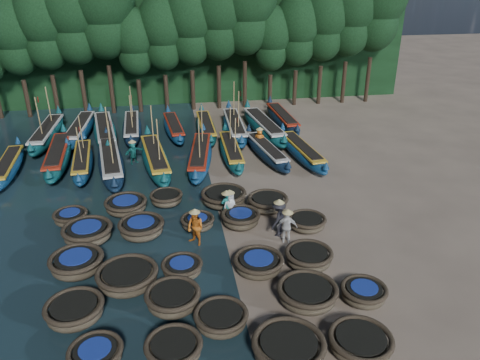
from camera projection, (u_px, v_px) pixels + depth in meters
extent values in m
plane|color=gray|center=(221.00, 221.00, 23.64)|extent=(120.00, 120.00, 0.00)
cube|color=black|center=(188.00, 45.00, 42.53)|extent=(40.00, 3.00, 10.00)
ellipsoid|color=brown|center=(96.00, 357.00, 15.12)|extent=(1.88, 1.88, 0.58)
torus|color=#3B3223|center=(95.00, 350.00, 15.01)|extent=(1.82, 1.82, 0.17)
cylinder|color=black|center=(95.00, 350.00, 14.99)|extent=(1.38, 1.38, 0.05)
cylinder|color=navy|center=(95.00, 349.00, 14.98)|extent=(1.06, 1.06, 0.03)
ellipsoid|color=brown|center=(174.00, 352.00, 15.25)|extent=(1.80, 1.80, 0.67)
torus|color=#3B3223|center=(173.00, 344.00, 15.12)|extent=(1.94, 1.94, 0.20)
cylinder|color=black|center=(173.00, 343.00, 15.10)|extent=(1.46, 1.46, 0.06)
ellipsoid|color=brown|center=(288.00, 351.00, 15.24)|extent=(3.01, 3.01, 0.74)
torus|color=#3B3223|center=(289.00, 343.00, 15.09)|extent=(2.46, 2.46, 0.22)
cylinder|color=black|center=(289.00, 342.00, 15.07)|extent=(1.88, 1.88, 0.07)
ellipsoid|color=brown|center=(360.00, 345.00, 15.53)|extent=(2.17, 2.17, 0.65)
torus|color=#3B3223|center=(361.00, 338.00, 15.40)|extent=(2.18, 2.18, 0.20)
cylinder|color=black|center=(361.00, 337.00, 15.38)|extent=(1.66, 1.66, 0.06)
ellipsoid|color=brown|center=(75.00, 313.00, 16.94)|extent=(2.52, 2.52, 0.68)
torus|color=#3B3223|center=(74.00, 306.00, 16.80)|extent=(2.17, 2.17, 0.21)
cylinder|color=black|center=(74.00, 305.00, 16.79)|extent=(1.65, 1.65, 0.06)
ellipsoid|color=brown|center=(173.00, 301.00, 17.51)|extent=(2.57, 2.57, 0.71)
torus|color=#3B3223|center=(173.00, 294.00, 17.37)|extent=(2.13, 2.13, 0.22)
cylinder|color=black|center=(173.00, 293.00, 17.35)|extent=(1.60, 1.60, 0.06)
ellipsoid|color=brown|center=(221.00, 320.00, 16.62)|extent=(2.19, 2.19, 0.62)
torus|color=#3B3223|center=(221.00, 314.00, 16.49)|extent=(1.97, 1.97, 0.19)
cylinder|color=black|center=(221.00, 313.00, 16.48)|extent=(1.50, 1.50, 0.06)
ellipsoid|color=brown|center=(307.00, 296.00, 17.79)|extent=(2.84, 2.84, 0.70)
torus|color=#3B3223|center=(308.00, 289.00, 17.65)|extent=(2.36, 2.36, 0.21)
cylinder|color=black|center=(308.00, 288.00, 17.63)|extent=(1.80, 1.80, 0.06)
ellipsoid|color=brown|center=(363.00, 295.00, 17.90)|extent=(2.19, 2.19, 0.61)
torus|color=#3B3223|center=(364.00, 289.00, 17.78)|extent=(1.80, 1.80, 0.18)
cylinder|color=black|center=(364.00, 288.00, 17.77)|extent=(1.36, 1.36, 0.06)
cylinder|color=navy|center=(364.00, 287.00, 17.75)|extent=(1.04, 1.04, 0.04)
ellipsoid|color=brown|center=(77.00, 265.00, 19.55)|extent=(2.65, 2.65, 0.73)
torus|color=#3B3223|center=(76.00, 258.00, 19.40)|extent=(2.28, 2.28, 0.22)
cylinder|color=black|center=(76.00, 257.00, 19.38)|extent=(1.73, 1.73, 0.07)
cylinder|color=navy|center=(76.00, 257.00, 19.36)|extent=(1.33, 1.33, 0.04)
ellipsoid|color=brown|center=(128.00, 279.00, 18.70)|extent=(2.95, 2.95, 0.72)
torus|color=#3B3223|center=(127.00, 272.00, 18.56)|extent=(2.50, 2.50, 0.22)
cylinder|color=black|center=(127.00, 271.00, 18.54)|extent=(1.91, 1.91, 0.07)
ellipsoid|color=brown|center=(182.00, 269.00, 19.39)|extent=(1.81, 1.81, 0.59)
torus|color=#3B3223|center=(182.00, 264.00, 19.28)|extent=(1.74, 1.74, 0.18)
cylinder|color=black|center=(182.00, 263.00, 19.26)|extent=(1.31, 1.31, 0.05)
cylinder|color=navy|center=(182.00, 263.00, 19.25)|extent=(1.01, 1.01, 0.04)
ellipsoid|color=brown|center=(259.00, 265.00, 19.62)|extent=(2.15, 2.15, 0.64)
torus|color=#3B3223|center=(259.00, 259.00, 19.49)|extent=(2.13, 2.13, 0.19)
cylinder|color=black|center=(259.00, 259.00, 19.48)|extent=(1.63, 1.63, 0.06)
cylinder|color=navy|center=(259.00, 258.00, 19.46)|extent=(1.25, 1.25, 0.04)
ellipsoid|color=brown|center=(309.00, 259.00, 20.00)|extent=(2.32, 2.32, 0.68)
torus|color=#3B3223|center=(309.00, 253.00, 19.86)|extent=(2.08, 2.08, 0.21)
cylinder|color=black|center=(309.00, 252.00, 19.85)|extent=(1.57, 1.57, 0.06)
ellipsoid|color=brown|center=(88.00, 235.00, 21.70)|extent=(2.45, 2.45, 0.75)
torus|color=#3B3223|center=(87.00, 228.00, 21.55)|extent=(2.33, 2.33, 0.23)
cylinder|color=black|center=(87.00, 227.00, 21.53)|extent=(1.76, 1.76, 0.07)
cylinder|color=navy|center=(87.00, 227.00, 21.51)|extent=(1.36, 1.36, 0.05)
ellipsoid|color=brown|center=(142.00, 230.00, 22.13)|extent=(2.40, 2.40, 0.73)
torus|color=#3B3223|center=(141.00, 223.00, 21.99)|extent=(2.20, 2.20, 0.22)
cylinder|color=black|center=(141.00, 223.00, 21.97)|extent=(1.65, 1.65, 0.07)
cylinder|color=navy|center=(141.00, 222.00, 21.95)|extent=(1.27, 1.27, 0.04)
ellipsoid|color=brown|center=(198.00, 224.00, 22.82)|extent=(1.61, 1.61, 0.57)
torus|color=#3B3223|center=(197.00, 219.00, 22.71)|extent=(1.68, 1.68, 0.17)
cylinder|color=black|center=(197.00, 218.00, 22.69)|extent=(1.26, 1.26, 0.05)
cylinder|color=navy|center=(197.00, 218.00, 22.68)|extent=(0.97, 0.97, 0.03)
ellipsoid|color=brown|center=(241.00, 220.00, 23.01)|extent=(2.09, 2.09, 0.69)
torus|color=#3B3223|center=(241.00, 214.00, 22.87)|extent=(1.96, 1.96, 0.21)
cylinder|color=black|center=(241.00, 214.00, 22.86)|extent=(1.47, 1.47, 0.06)
cylinder|color=navy|center=(241.00, 213.00, 22.84)|extent=(1.13, 1.13, 0.04)
ellipsoid|color=brown|center=(307.00, 224.00, 22.77)|extent=(1.84, 1.84, 0.59)
torus|color=#3B3223|center=(307.00, 219.00, 22.66)|extent=(1.87, 1.87, 0.18)
cylinder|color=black|center=(307.00, 218.00, 22.64)|extent=(1.42, 1.42, 0.05)
ellipsoid|color=brown|center=(71.00, 219.00, 23.22)|extent=(1.97, 1.97, 0.60)
torus|color=#3B3223|center=(70.00, 214.00, 23.10)|extent=(1.71, 1.71, 0.18)
cylinder|color=black|center=(70.00, 213.00, 23.08)|extent=(1.28, 1.28, 0.05)
cylinder|color=navy|center=(70.00, 212.00, 23.07)|extent=(0.99, 0.99, 0.04)
ellipsoid|color=brown|center=(126.00, 207.00, 24.30)|extent=(2.55, 2.55, 0.65)
torus|color=#3B3223|center=(126.00, 202.00, 24.17)|extent=(2.21, 2.21, 0.20)
cylinder|color=black|center=(125.00, 201.00, 24.16)|extent=(1.69, 1.69, 0.06)
cylinder|color=navy|center=(125.00, 200.00, 24.14)|extent=(1.30, 1.30, 0.04)
ellipsoid|color=brown|center=(167.00, 200.00, 25.07)|extent=(2.03, 2.03, 0.61)
torus|color=#3B3223|center=(166.00, 195.00, 24.95)|extent=(1.78, 1.78, 0.19)
cylinder|color=black|center=(166.00, 194.00, 24.94)|extent=(1.34, 1.34, 0.06)
ellipsoid|color=brown|center=(224.00, 199.00, 25.04)|extent=(2.94, 2.94, 0.72)
torus|color=#3B3223|center=(224.00, 193.00, 24.90)|extent=(2.45, 2.45, 0.22)
cylinder|color=black|center=(224.00, 192.00, 24.88)|extent=(1.87, 1.87, 0.07)
ellipsoid|color=brown|center=(268.00, 204.00, 24.51)|extent=(2.57, 2.57, 0.70)
torus|color=#3B3223|center=(268.00, 199.00, 24.37)|extent=(2.14, 2.14, 0.21)
cylinder|color=black|center=(268.00, 198.00, 24.36)|extent=(1.62, 1.62, 0.06)
ellipsoid|color=navy|center=(8.00, 167.00, 28.68)|extent=(1.70, 7.12, 0.88)
cone|color=navy|center=(17.00, 140.00, 31.48)|extent=(0.39, 0.39, 0.53)
cube|color=gold|center=(7.00, 162.00, 28.53)|extent=(1.26, 5.52, 0.11)
cube|color=black|center=(7.00, 161.00, 28.50)|extent=(0.98, 4.80, 0.09)
ellipsoid|color=#0E4950|center=(58.00, 156.00, 30.07)|extent=(2.07, 8.43, 1.04)
cone|color=#0E4950|center=(63.00, 127.00, 33.37)|extent=(0.46, 0.46, 0.63)
cone|color=#0E4950|center=(48.00, 173.00, 26.21)|extent=(0.46, 0.46, 0.52)
cube|color=#AC2815|center=(57.00, 150.00, 29.88)|extent=(1.53, 6.53, 0.13)
cube|color=black|center=(57.00, 149.00, 29.85)|extent=(1.20, 5.67, 0.10)
ellipsoid|color=navy|center=(82.00, 162.00, 29.45)|extent=(1.99, 7.39, 0.91)
cone|color=navy|center=(83.00, 134.00, 32.32)|extent=(0.40, 0.40, 0.55)
cone|color=navy|center=(78.00, 176.00, 26.10)|extent=(0.40, 0.40, 0.46)
cube|color=gold|center=(81.00, 156.00, 29.29)|extent=(1.48, 5.72, 0.11)
cube|color=black|center=(81.00, 155.00, 29.26)|extent=(1.17, 4.97, 0.09)
cylinder|color=#997F4C|center=(81.00, 134.00, 29.81)|extent=(0.06, 0.22, 2.55)
cylinder|color=#997F4C|center=(79.00, 147.00, 27.65)|extent=(0.06, 0.22, 2.55)
plane|color=red|center=(79.00, 129.00, 27.21)|extent=(0.00, 0.32, 0.32)
ellipsoid|color=#0F2338|center=(111.00, 163.00, 29.07)|extent=(2.73, 8.73, 1.07)
cone|color=#0F2338|center=(106.00, 131.00, 32.40)|extent=(0.47, 0.47, 0.64)
cone|color=#0F2338|center=(114.00, 181.00, 25.17)|extent=(0.47, 0.47, 0.54)
cube|color=silver|center=(110.00, 156.00, 28.88)|extent=(2.04, 6.75, 0.13)
cube|color=black|center=(110.00, 155.00, 28.84)|extent=(1.64, 5.86, 0.11)
cylinder|color=#997F4C|center=(108.00, 130.00, 29.49)|extent=(0.08, 0.26, 3.01)
cylinder|color=#997F4C|center=(111.00, 146.00, 26.98)|extent=(0.08, 0.26, 3.01)
plane|color=red|center=(111.00, 124.00, 26.47)|extent=(0.00, 0.38, 0.38)
ellipsoid|color=#0E4950|center=(155.00, 159.00, 29.60)|extent=(2.57, 8.57, 1.06)
cone|color=#0E4950|center=(147.00, 129.00, 32.89)|extent=(0.46, 0.46, 0.63)
cone|color=#0E4950|center=(164.00, 176.00, 25.76)|extent=(0.46, 0.46, 0.53)
cube|color=gold|center=(155.00, 153.00, 29.42)|extent=(1.93, 6.63, 0.13)
cube|color=black|center=(155.00, 152.00, 29.38)|extent=(1.54, 5.76, 0.11)
cylinder|color=#997F4C|center=(152.00, 128.00, 30.02)|extent=(0.07, 0.25, 2.96)
cylinder|color=#997F4C|center=(158.00, 143.00, 27.54)|extent=(0.07, 0.25, 2.96)
plane|color=red|center=(159.00, 121.00, 27.04)|extent=(0.00, 0.37, 0.37)
ellipsoid|color=navy|center=(200.00, 157.00, 30.06)|extent=(2.67, 8.32, 1.02)
cone|color=navy|center=(203.00, 127.00, 33.39)|extent=(0.45, 0.45, 0.61)
cone|color=navy|center=(195.00, 173.00, 26.18)|extent=(0.45, 0.45, 0.51)
cube|color=#AC2815|center=(200.00, 150.00, 29.88)|extent=(2.00, 6.44, 0.12)
cube|color=black|center=(200.00, 149.00, 29.84)|extent=(1.61, 5.59, 0.10)
cylinder|color=#997F4C|center=(202.00, 126.00, 30.48)|extent=(0.07, 0.24, 2.87)
cylinder|color=#997F4C|center=(199.00, 141.00, 27.98)|extent=(0.07, 0.24, 2.87)
plane|color=red|center=(201.00, 121.00, 27.45)|extent=(0.00, 0.36, 0.36)
ellipsoid|color=#0E4950|center=(231.00, 152.00, 30.95)|extent=(1.46, 7.44, 0.93)
cone|color=#0E4950|center=(225.00, 126.00, 33.93)|extent=(0.41, 0.41, 0.56)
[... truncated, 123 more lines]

